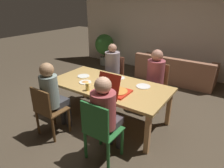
{
  "coord_description": "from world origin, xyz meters",
  "views": [
    {
      "loc": [
        1.91,
        -2.72,
        2.15
      ],
      "look_at": [
        0.0,
        0.1,
        0.69
      ],
      "focal_mm": 32.25,
      "sensor_mm": 36.0,
      "label": 1
    }
  ],
  "objects_px": {
    "drinking_glass_1": "(88,87)",
    "potted_plant": "(104,46)",
    "chair_2": "(114,75)",
    "plate_3": "(143,86)",
    "drinking_glass_0": "(112,78)",
    "dining_table": "(109,88)",
    "chair_1": "(100,130)",
    "plate_2": "(120,78)",
    "plate_0": "(85,82)",
    "plate_1": "(83,76)",
    "person_2": "(111,67)",
    "person_3": "(53,93)",
    "pizza_box_0": "(116,91)",
    "couch": "(174,72)",
    "person_0": "(155,75)",
    "chair_0": "(156,83)",
    "person_1": "(105,111)",
    "chair_3": "(48,110)"
  },
  "relations": [
    {
      "from": "drinking_glass_1",
      "to": "potted_plant",
      "type": "bearing_deg",
      "value": 121.81
    },
    {
      "from": "person_1",
      "to": "drinking_glass_0",
      "type": "height_order",
      "value": "person_1"
    },
    {
      "from": "chair_1",
      "to": "plate_1",
      "type": "xyz_separation_m",
      "value": [
        -1.16,
        0.99,
        0.22
      ]
    },
    {
      "from": "plate_0",
      "to": "plate_3",
      "type": "xyz_separation_m",
      "value": [
        0.97,
        0.43,
        -0.0
      ]
    },
    {
      "from": "person_0",
      "to": "drinking_glass_1",
      "type": "height_order",
      "value": "person_0"
    },
    {
      "from": "person_1",
      "to": "drinking_glass_1",
      "type": "relative_size",
      "value": 9.68
    },
    {
      "from": "plate_1",
      "to": "plate_3",
      "type": "height_order",
      "value": "same"
    },
    {
      "from": "chair_1",
      "to": "person_1",
      "type": "xyz_separation_m",
      "value": [
        0.0,
        0.13,
        0.23
      ]
    },
    {
      "from": "plate_0",
      "to": "plate_3",
      "type": "height_order",
      "value": "plate_0"
    },
    {
      "from": "person_0",
      "to": "drinking_glass_0",
      "type": "bearing_deg",
      "value": -128.43
    },
    {
      "from": "chair_0",
      "to": "plate_2",
      "type": "relative_size",
      "value": 4.58
    },
    {
      "from": "chair_2",
      "to": "plate_0",
      "type": "bearing_deg",
      "value": -83.94
    },
    {
      "from": "drinking_glass_1",
      "to": "potted_plant",
      "type": "distance_m",
      "value": 3.73
    },
    {
      "from": "chair_1",
      "to": "pizza_box_0",
      "type": "distance_m",
      "value": 0.76
    },
    {
      "from": "dining_table",
      "to": "chair_2",
      "type": "bearing_deg",
      "value": 118.51
    },
    {
      "from": "chair_2",
      "to": "plate_3",
      "type": "bearing_deg",
      "value": -33.58
    },
    {
      "from": "dining_table",
      "to": "drinking_glass_0",
      "type": "relative_size",
      "value": 19.21
    },
    {
      "from": "plate_3",
      "to": "plate_1",
      "type": "bearing_deg",
      "value": -170.09
    },
    {
      "from": "person_1",
      "to": "couch",
      "type": "xyz_separation_m",
      "value": [
        -0.12,
        3.42,
        -0.47
      ]
    },
    {
      "from": "person_1",
      "to": "person_0",
      "type": "bearing_deg",
      "value": 90.0
    },
    {
      "from": "chair_0",
      "to": "drinking_glass_0",
      "type": "xyz_separation_m",
      "value": [
        -0.55,
        -0.83,
        0.26
      ]
    },
    {
      "from": "chair_1",
      "to": "drinking_glass_1",
      "type": "xyz_separation_m",
      "value": [
        -0.66,
        0.54,
        0.28
      ]
    },
    {
      "from": "potted_plant",
      "to": "person_2",
      "type": "bearing_deg",
      "value": -50.31
    },
    {
      "from": "drinking_glass_0",
      "to": "potted_plant",
      "type": "relative_size",
      "value": 0.11
    },
    {
      "from": "pizza_box_0",
      "to": "drinking_glass_0",
      "type": "distance_m",
      "value": 0.55
    },
    {
      "from": "chair_2",
      "to": "chair_3",
      "type": "bearing_deg",
      "value": -90.0
    },
    {
      "from": "chair_1",
      "to": "chair_3",
      "type": "bearing_deg",
      "value": -178.78
    },
    {
      "from": "plate_3",
      "to": "couch",
      "type": "relative_size",
      "value": 0.12
    },
    {
      "from": "person_0",
      "to": "potted_plant",
      "type": "xyz_separation_m",
      "value": [
        -2.62,
        1.9,
        -0.09
      ]
    },
    {
      "from": "drinking_glass_0",
      "to": "potted_plant",
      "type": "height_order",
      "value": "potted_plant"
    },
    {
      "from": "couch",
      "to": "person_1",
      "type": "bearing_deg",
      "value": -88.01
    },
    {
      "from": "plate_0",
      "to": "plate_1",
      "type": "height_order",
      "value": "plate_0"
    },
    {
      "from": "person_2",
      "to": "plate_0",
      "type": "xyz_separation_m",
      "value": [
        0.12,
        -1.02,
        0.01
      ]
    },
    {
      "from": "person_3",
      "to": "plate_0",
      "type": "height_order",
      "value": "person_3"
    },
    {
      "from": "plate_1",
      "to": "drinking_glass_0",
      "type": "bearing_deg",
      "value": 11.09
    },
    {
      "from": "potted_plant",
      "to": "couch",
      "type": "bearing_deg",
      "value": -3.37
    },
    {
      "from": "person_3",
      "to": "couch",
      "type": "relative_size",
      "value": 0.6
    },
    {
      "from": "dining_table",
      "to": "person_2",
      "type": "distance_m",
      "value": 1.0
    },
    {
      "from": "person_0",
      "to": "plate_1",
      "type": "xyz_separation_m",
      "value": [
        -1.16,
        -0.82,
        -0.01
      ]
    },
    {
      "from": "chair_1",
      "to": "plate_2",
      "type": "bearing_deg",
      "value": 111.13
    },
    {
      "from": "pizza_box_0",
      "to": "couch",
      "type": "distance_m",
      "value": 2.91
    },
    {
      "from": "dining_table",
      "to": "potted_plant",
      "type": "distance_m",
      "value": 3.47
    },
    {
      "from": "plate_3",
      "to": "chair_3",
      "type": "bearing_deg",
      "value": -131.73
    },
    {
      "from": "person_3",
      "to": "plate_2",
      "type": "height_order",
      "value": "person_3"
    },
    {
      "from": "person_3",
      "to": "plate_3",
      "type": "relative_size",
      "value": 5.06
    },
    {
      "from": "dining_table",
      "to": "potted_plant",
      "type": "relative_size",
      "value": 2.07
    },
    {
      "from": "chair_1",
      "to": "potted_plant",
      "type": "relative_size",
      "value": 0.9
    },
    {
      "from": "person_3",
      "to": "plate_1",
      "type": "bearing_deg",
      "value": 97.49
    },
    {
      "from": "dining_table",
      "to": "person_1",
      "type": "height_order",
      "value": "person_1"
    },
    {
      "from": "person_3",
      "to": "pizza_box_0",
      "type": "bearing_deg",
      "value": 34.08
    }
  ]
}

